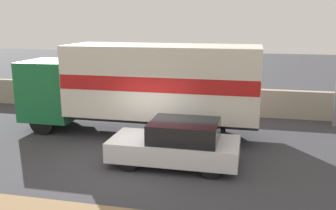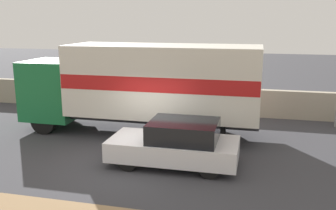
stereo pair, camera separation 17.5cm
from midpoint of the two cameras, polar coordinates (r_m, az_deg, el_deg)
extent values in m
plane|color=#38383D|center=(11.84, -4.49, -8.73)|extent=(80.00, 80.00, 0.00)
cube|color=#A39984|center=(17.84, 1.77, 0.87)|extent=(60.00, 0.35, 1.26)
cube|color=#196B38|center=(15.82, -17.42, 2.30)|extent=(2.03, 2.23, 2.32)
cube|color=black|center=(16.27, -20.58, 4.01)|extent=(0.06, 1.89, 1.02)
cube|color=#2D2D33|center=(14.31, -1.11, -1.82)|extent=(7.11, 1.38, 0.25)
cube|color=silver|center=(14.01, -1.13, 3.82)|extent=(7.11, 2.51, 2.60)
cube|color=red|center=(14.01, -1.13, 3.91)|extent=(7.07, 2.53, 0.52)
cylinder|color=black|center=(15.27, -18.90, -2.45)|extent=(0.99, 0.28, 0.99)
cylinder|color=black|center=(16.85, -15.58, -0.81)|extent=(0.99, 0.28, 0.99)
cylinder|color=black|center=(13.14, 6.23, -4.26)|extent=(0.99, 0.28, 0.99)
cylinder|color=black|center=(14.95, 7.07, -2.16)|extent=(0.99, 0.28, 0.99)
cylinder|color=black|center=(13.36, 0.15, -3.88)|extent=(0.99, 0.28, 0.99)
cylinder|color=black|center=(15.14, 1.71, -1.86)|extent=(0.99, 0.28, 0.99)
cube|color=silver|center=(11.47, 0.51, -6.67)|extent=(3.90, 1.79, 0.60)
cube|color=black|center=(11.23, 2.08, -3.94)|extent=(2.03, 1.64, 0.59)
cylinder|color=black|center=(11.17, -6.49, -8.56)|extent=(0.57, 0.20, 0.57)
cylinder|color=black|center=(12.55, -4.17, -6.06)|extent=(0.57, 0.20, 0.57)
cylinder|color=black|center=(10.66, 6.06, -9.62)|extent=(0.57, 0.20, 0.57)
cylinder|color=black|center=(12.10, 6.94, -6.86)|extent=(0.57, 0.20, 0.57)
cylinder|color=#473828|center=(19.73, -18.43, 0.75)|extent=(0.30, 0.30, 0.85)
cylinder|color=#B22626|center=(19.59, -18.60, 2.97)|extent=(0.39, 0.39, 0.70)
sphere|color=tan|center=(19.52, -18.69, 4.32)|extent=(0.23, 0.23, 0.23)
camera|label=1|loc=(0.09, -90.40, -0.09)|focal=40.00mm
camera|label=2|loc=(0.09, 89.60, 0.09)|focal=40.00mm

